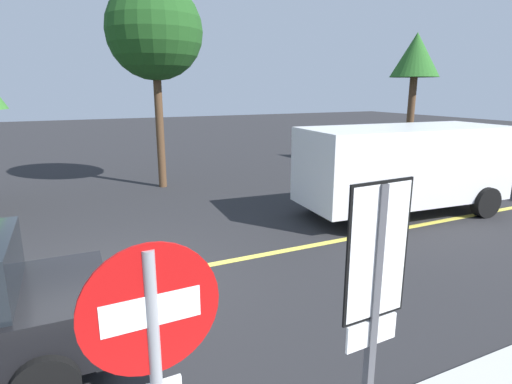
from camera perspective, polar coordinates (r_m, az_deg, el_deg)
ground_plane at (r=7.32m, az=-20.24°, el=-11.94°), size 80.00×80.00×0.00m
lane_marking_centre at (r=8.07m, az=1.62°, el=-8.50°), size 28.00×0.16×0.01m
stop_sign at (r=2.54m, az=-13.64°, el=-22.58°), size 0.76×0.07×2.34m
speed_limit_sign at (r=3.06m, az=16.04°, el=-12.49°), size 0.54×0.06×2.52m
white_van at (r=10.92m, az=19.47°, el=3.57°), size 5.34×2.59×2.20m
tree_left_verge at (r=18.06m, az=21.09°, el=16.80°), size 1.88×1.88×5.21m
tree_centre_verge at (r=13.58m, az=-13.78°, el=20.58°), size 2.87×2.87×6.20m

